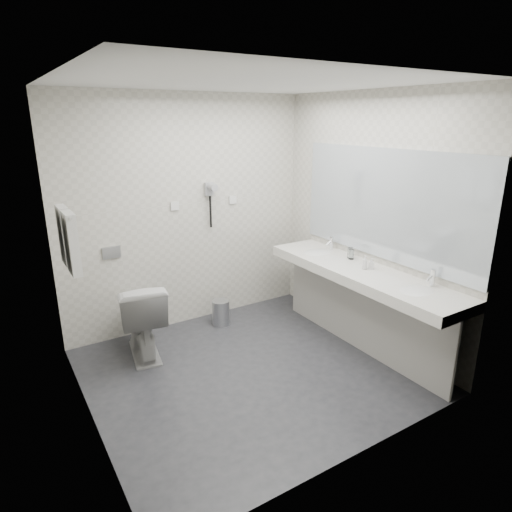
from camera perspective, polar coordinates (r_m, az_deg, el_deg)
floor at (r=4.22m, az=-0.67°, el=-14.60°), size 2.80×2.80×0.00m
ceiling at (r=3.58m, az=-0.82°, el=21.63°), size 2.80×2.80×0.00m
wall_back at (r=4.84m, az=-8.81°, el=5.46°), size 2.80×0.00×2.80m
wall_front at (r=2.74m, az=13.60°, el=-4.25°), size 2.80×0.00×2.80m
wall_left at (r=3.24m, az=-22.38°, el=-1.68°), size 0.00×2.60×2.60m
wall_right at (r=4.57m, az=14.47°, el=4.42°), size 0.00×2.60×2.60m
vanity_counter at (r=4.37m, az=13.40°, el=-2.26°), size 0.55×2.20×0.10m
vanity_panel at (r=4.55m, az=13.25°, el=-7.25°), size 0.03×2.15×0.75m
vanity_post_near at (r=4.00m, az=24.32°, el=-12.03°), size 0.06×0.06×0.75m
vanity_post_far at (r=5.28m, az=5.52°, el=-3.29°), size 0.06×0.06×0.75m
mirror at (r=4.39m, az=16.41°, el=6.40°), size 0.02×2.20×1.05m
basin_near at (r=3.96m, az=20.08°, el=-4.40°), size 0.40×0.31×0.05m
basin_far at (r=4.81m, az=7.97°, el=0.32°), size 0.40×0.31×0.05m
faucet_near at (r=4.08m, az=21.91°, el=-2.63°), size 0.04×0.04×0.15m
faucet_far at (r=4.91m, az=9.77°, el=1.68°), size 0.04×0.04×0.15m
soap_bottle_a at (r=4.37m, az=14.72°, el=-0.95°), size 0.07×0.07×0.11m
soap_bottle_c at (r=4.34m, az=13.92°, el=-0.80°), size 0.06×0.06×0.14m
glass_left at (r=4.66m, az=12.12°, el=0.40°), size 0.07×0.07×0.11m
glass_right at (r=4.61m, az=12.25°, el=0.20°), size 0.06×0.06×0.10m
toilet at (r=4.45m, az=-14.66°, el=-7.74°), size 0.56×0.82×0.77m
flush_plate at (r=4.64m, az=-18.22°, el=0.43°), size 0.18×0.02×0.12m
pedal_bin at (r=5.01m, az=-4.59°, el=-7.38°), size 0.24×0.24×0.27m
bin_lid at (r=4.95m, az=-4.63°, el=-5.87°), size 0.20×0.20×0.02m
towel_rail at (r=3.70m, az=-23.72°, el=5.26°), size 0.02×0.62×0.02m
towel_near at (r=3.62m, az=-22.78°, el=1.51°), size 0.07×0.24×0.48m
towel_far at (r=3.89m, az=-23.51°, el=2.46°), size 0.07×0.24×0.48m
dryer_cradle at (r=4.87m, az=-6.08°, el=8.64°), size 0.10×0.04×0.14m
dryer_barrel at (r=4.80m, az=-5.72°, el=8.89°), size 0.08×0.14×0.08m
dryer_cord at (r=4.90m, az=-5.91°, el=5.73°), size 0.02×0.02×0.35m
switch_plate_a at (r=4.75m, az=-10.48°, el=6.39°), size 0.09×0.02×0.09m
switch_plate_b at (r=5.04m, az=-3.03°, el=7.29°), size 0.09×0.02×0.09m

